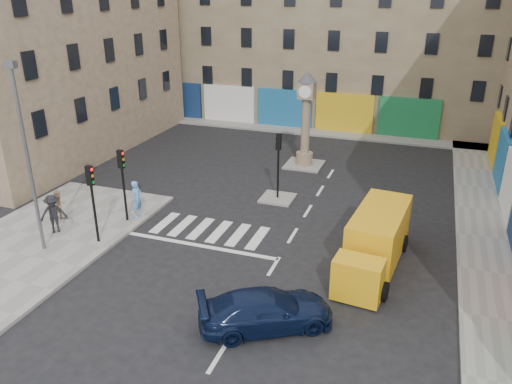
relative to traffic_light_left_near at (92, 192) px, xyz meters
The scene contains 18 objects.
ground 8.71m from the traffic_light_left_near, ahead, with size 120.00×120.00×0.00m, color black.
sidewalk_left 4.31m from the traffic_light_left_near, 140.83° to the right, with size 7.00×16.00×0.15m, color gray.
sidewalk_right 19.79m from the traffic_light_left_near, 29.96° to the left, with size 2.60×30.00×0.15m, color gray.
sidewalk_far 22.56m from the traffic_light_left_near, 78.94° to the left, with size 32.00×2.40×0.15m, color gray.
island_near 10.35m from the traffic_light_left_near, 51.07° to the left, with size 1.80×1.80×0.12m, color gray.
island_far 15.38m from the traffic_light_left_near, 65.46° to the left, with size 2.40×2.40×0.12m, color gray.
building_far 28.74m from the traffic_light_left_near, 81.21° to the left, with size 32.00×10.00×17.00m, color #8C7B5D.
building_left 16.66m from the traffic_light_left_near, 132.20° to the left, with size 8.00×20.00×15.00m, color #A08568.
traffic_light_left_near is the anchor object (origin of this frame).
traffic_light_left_far 2.40m from the traffic_light_left_near, 90.00° to the left, with size 0.28×0.22×3.70m.
traffic_light_island 10.03m from the traffic_light_left_near, 51.07° to the left, with size 0.28×0.22×3.70m.
lamp_post 3.21m from the traffic_light_left_near, 143.62° to the right, with size 0.50×0.25×8.30m.
clock_pillar 15.19m from the traffic_light_left_near, 65.45° to the left, with size 1.20×1.20×6.10m.
navy_sedan 9.98m from the traffic_light_left_near, 18.87° to the right, with size 1.92×4.73×1.37m, color black.
yellow_van 12.60m from the traffic_light_left_near, 10.81° to the left, with size 2.66×6.51×2.31m.
pedestrian_blue 3.36m from the traffic_light_left_near, 84.26° to the left, with size 0.70×0.46×1.92m, color #639BE3.
pedestrian_tan 3.77m from the traffic_light_left_near, 157.65° to the left, with size 0.79×0.61×1.62m, color tan.
pedestrian_dark 2.91m from the traffic_light_left_near, behind, with size 1.24×0.71×1.92m, color black.
Camera 1 is at (5.45, -16.71, 11.15)m, focal length 35.00 mm.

